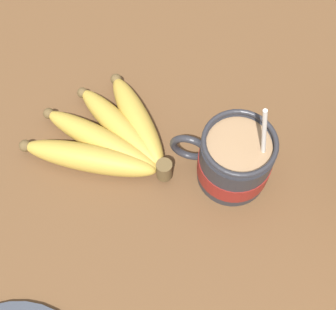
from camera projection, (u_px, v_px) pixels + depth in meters
table at (191, 156)px, 63.31cm from camera, size 105.64×105.64×2.84cm
coffee_mug at (234, 160)px, 56.96cm from camera, size 12.30×9.06×15.86cm
banana_bunch at (111, 138)px, 61.00cm from camera, size 20.17×16.31×4.05cm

